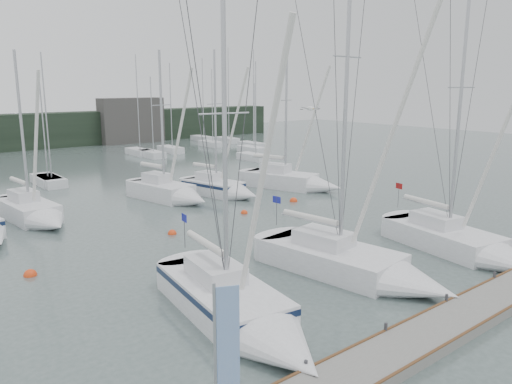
% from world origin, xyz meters
% --- Properties ---
extents(ground, '(160.00, 160.00, 0.00)m').
position_xyz_m(ground, '(0.00, 0.00, 0.00)').
color(ground, '#4B5B57').
rests_on(ground, ground).
extents(dock, '(24.00, 2.00, 0.40)m').
position_xyz_m(dock, '(0.00, -5.00, 0.20)').
color(dock, slate).
rests_on(dock, ground).
extents(far_treeline, '(90.00, 4.00, 5.00)m').
position_xyz_m(far_treeline, '(0.00, 62.00, 2.50)').
color(far_treeline, black).
rests_on(far_treeline, ground).
extents(far_building_right, '(10.00, 3.00, 7.00)m').
position_xyz_m(far_building_right, '(18.00, 60.00, 3.50)').
color(far_building_right, '#413F3C').
rests_on(far_building_right, ground).
extents(mast_forest, '(60.92, 26.90, 14.66)m').
position_xyz_m(mast_forest, '(3.53, 43.24, 0.48)').
color(mast_forest, silver).
rests_on(mast_forest, ground).
extents(sailboat_near_left, '(4.27, 10.49, 13.62)m').
position_xyz_m(sailboat_near_left, '(-5.47, -0.18, 0.60)').
color(sailboat_near_left, silver).
rests_on(sailboat_near_left, ground).
extents(sailboat_near_center, '(4.65, 10.40, 17.55)m').
position_xyz_m(sailboat_near_center, '(2.01, -0.10, 0.58)').
color(sailboat_near_center, silver).
rests_on(sailboat_near_center, ground).
extents(sailboat_near_right, '(4.42, 10.03, 15.14)m').
position_xyz_m(sailboat_near_right, '(8.91, -1.41, 0.56)').
color(sailboat_near_right, silver).
rests_on(sailboat_near_right, ground).
extents(sailboat_mid_b, '(3.38, 8.42, 12.08)m').
position_xyz_m(sailboat_mid_b, '(-7.36, 20.28, 0.58)').
color(sailboat_mid_b, silver).
rests_on(sailboat_mid_b, ground).
extents(sailboat_mid_c, '(4.08, 8.16, 12.47)m').
position_xyz_m(sailboat_mid_c, '(2.94, 20.18, 0.62)').
color(sailboat_mid_c, silver).
rests_on(sailboat_mid_c, ground).
extents(sailboat_mid_d, '(4.09, 7.65, 12.61)m').
position_xyz_m(sailboat_mid_d, '(7.19, 19.14, 0.59)').
color(sailboat_mid_d, silver).
rests_on(sailboat_mid_d, ground).
extents(sailboat_mid_e, '(5.71, 9.41, 12.90)m').
position_xyz_m(sailboat_mid_e, '(13.92, 17.47, 0.62)').
color(sailboat_mid_e, silver).
rests_on(sailboat_mid_e, ground).
extents(buoy_a, '(0.55, 0.55, 0.55)m').
position_xyz_m(buoy_a, '(-1.52, 12.43, 0.00)').
color(buoy_a, '#E73F14').
rests_on(buoy_a, ground).
extents(buoy_b, '(0.51, 0.51, 0.51)m').
position_xyz_m(buoy_b, '(5.04, 13.66, 0.00)').
color(buoy_b, '#E73F14').
rests_on(buoy_b, ground).
extents(buoy_c, '(0.63, 0.63, 0.63)m').
position_xyz_m(buoy_c, '(-10.32, 10.64, 0.00)').
color(buoy_c, '#E73F14').
rests_on(buoy_c, ground).
extents(dock_banner, '(0.59, 0.30, 4.19)m').
position_xyz_m(dock_banner, '(-9.80, -5.07, 2.88)').
color(dock_banner, '#A5A7AD').
rests_on(dock_banner, dock).
extents(seagull, '(1.04, 0.47, 0.21)m').
position_xyz_m(seagull, '(0.74, 2.82, 7.99)').
color(seagull, white).
rests_on(seagull, ground).
extents(buoy_d, '(0.63, 0.63, 0.63)m').
position_xyz_m(buoy_d, '(10.38, 14.20, 0.00)').
color(buoy_d, '#E73F14').
rests_on(buoy_d, ground).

